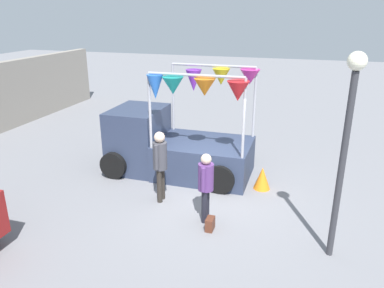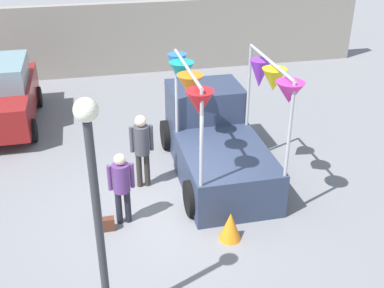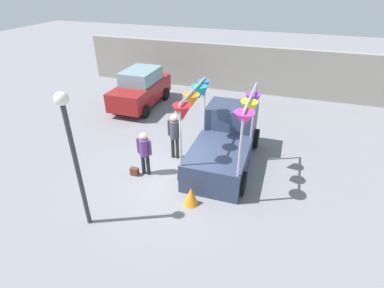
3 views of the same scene
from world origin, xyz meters
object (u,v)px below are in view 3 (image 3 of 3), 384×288
object	(u,v)px
person_vendor	(175,132)
folded_kite_bundle_tangerine	(191,196)
vendor_truck	(225,139)
handbag	(134,171)
person_customer	(144,150)
parked_car	(141,88)
street_lamp	(72,145)

from	to	relation	value
person_vendor	folded_kite_bundle_tangerine	world-z (taller)	person_vendor
vendor_truck	handbag	distance (m)	3.39
folded_kite_bundle_tangerine	person_customer	bearing A→B (deg)	153.07
person_vendor	folded_kite_bundle_tangerine	distance (m)	2.80
vendor_truck	parked_car	distance (m)	6.48
person_customer	vendor_truck	bearing A→B (deg)	35.68
person_customer	street_lamp	size ratio (longest dim) A/B	0.41
handbag	person_vendor	bearing A→B (deg)	58.17
parked_car	person_vendor	size ratio (longest dim) A/B	2.25
handbag	street_lamp	xyz separation A→B (m)	(-0.14, -2.42, 2.38)
parked_car	street_lamp	xyz separation A→B (m)	(2.42, -8.10, 1.57)
parked_car	street_lamp	bearing A→B (deg)	-73.40
street_lamp	handbag	bearing A→B (deg)	86.74
street_lamp	person_customer	bearing A→B (deg)	79.46
parked_car	street_lamp	world-z (taller)	street_lamp
handbag	folded_kite_bundle_tangerine	size ratio (longest dim) A/B	0.47
parked_car	person_customer	xyz separation A→B (m)	(2.90, -5.48, 0.01)
vendor_truck	person_vendor	bearing A→B (deg)	-167.37
person_customer	folded_kite_bundle_tangerine	world-z (taller)	person_customer
street_lamp	person_vendor	bearing A→B (deg)	74.78
person_vendor	street_lamp	xyz separation A→B (m)	(-1.07, -3.92, 1.43)
person_customer	folded_kite_bundle_tangerine	bearing A→B (deg)	-26.93
person_vendor	handbag	distance (m)	2.00
person_vendor	handbag	world-z (taller)	person_vendor
handbag	street_lamp	world-z (taller)	street_lamp
vendor_truck	street_lamp	world-z (taller)	street_lamp
vendor_truck	handbag	size ratio (longest dim) A/B	14.89
vendor_truck	folded_kite_bundle_tangerine	xyz separation A→B (m)	(-0.38, -2.70, -0.60)
person_vendor	street_lamp	world-z (taller)	street_lamp
vendor_truck	person_vendor	xyz separation A→B (m)	(-1.78, -0.40, 0.18)
person_vendor	folded_kite_bundle_tangerine	bearing A→B (deg)	-58.70
vendor_truck	parked_car	size ratio (longest dim) A/B	1.04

